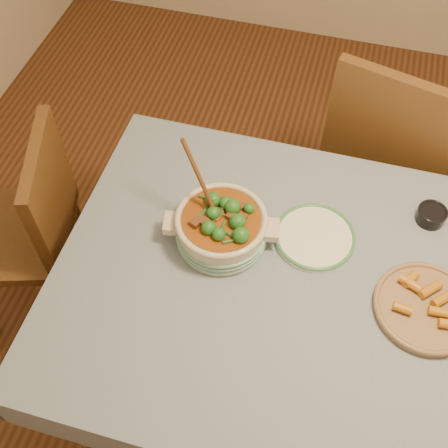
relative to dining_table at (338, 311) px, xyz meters
The scene contains 8 objects.
floor 0.66m from the dining_table, ahead, with size 4.50×4.50×0.00m, color #412312.
dining_table is the anchor object (origin of this frame).
stew_casserole 0.43m from the dining_table, 166.03° to the left, with size 0.35×0.31×0.32m.
white_plate 0.23m from the dining_table, 123.54° to the left, with size 0.29×0.29×0.02m.
condiment_bowl 0.42m from the dining_table, 57.31° to the left, with size 0.09×0.09×0.05m.
fried_plate 0.25m from the dining_table, ahead, with size 0.36×0.36×0.05m.
chair_far 0.81m from the dining_table, 83.14° to the left, with size 0.57×0.57×1.00m.
chair_left 1.13m from the dining_table, behind, with size 0.52×0.52×0.90m.
Camera 1 is at (-0.12, -0.82, 2.17)m, focal length 45.00 mm.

